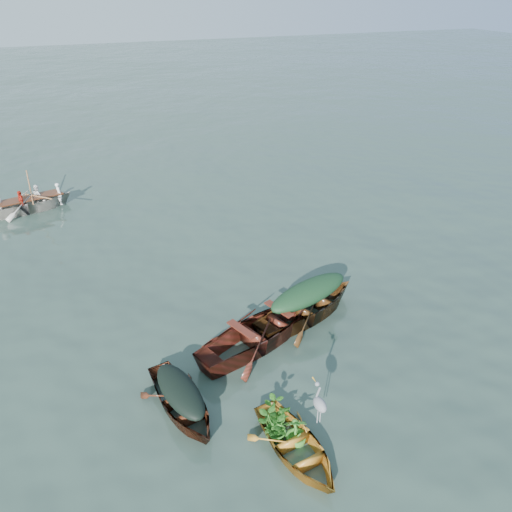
{
  "coord_description": "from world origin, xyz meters",
  "views": [
    {
      "loc": [
        -3.96,
        -9.57,
        8.1
      ],
      "look_at": [
        0.98,
        3.12,
        0.5
      ],
      "focal_mm": 35.0,
      "sensor_mm": 36.0,
      "label": 1
    }
  ],
  "objects_px": {
    "green_tarp_boat": "(307,318)",
    "dark_covered_boat": "(182,410)",
    "open_wooden_boat": "(261,344)",
    "yellow_dinghy": "(295,454)",
    "rowed_boat": "(33,211)",
    "heron": "(319,410)"
  },
  "relations": [
    {
      "from": "yellow_dinghy",
      "to": "rowed_boat",
      "type": "height_order",
      "value": "rowed_boat"
    },
    {
      "from": "yellow_dinghy",
      "to": "rowed_boat",
      "type": "distance_m",
      "value": 15.12
    },
    {
      "from": "green_tarp_boat",
      "to": "dark_covered_boat",
      "type": "bearing_deg",
      "value": 97.24
    },
    {
      "from": "heron",
      "to": "yellow_dinghy",
      "type": "bearing_deg",
      "value": -174.81
    },
    {
      "from": "open_wooden_boat",
      "to": "green_tarp_boat",
      "type": "bearing_deg",
      "value": -91.38
    },
    {
      "from": "green_tarp_boat",
      "to": "open_wooden_boat",
      "type": "bearing_deg",
      "value": 90.0
    },
    {
      "from": "open_wooden_boat",
      "to": "rowed_boat",
      "type": "relative_size",
      "value": 1.16
    },
    {
      "from": "dark_covered_boat",
      "to": "open_wooden_boat",
      "type": "relative_size",
      "value": 0.66
    },
    {
      "from": "rowed_boat",
      "to": "heron",
      "type": "bearing_deg",
      "value": -173.11
    },
    {
      "from": "green_tarp_boat",
      "to": "heron",
      "type": "relative_size",
      "value": 5.22
    },
    {
      "from": "green_tarp_boat",
      "to": "rowed_boat",
      "type": "height_order",
      "value": "green_tarp_boat"
    },
    {
      "from": "open_wooden_boat",
      "to": "heron",
      "type": "distance_m",
      "value": 3.33
    },
    {
      "from": "green_tarp_boat",
      "to": "open_wooden_boat",
      "type": "distance_m",
      "value": 1.7
    },
    {
      "from": "green_tarp_boat",
      "to": "heron",
      "type": "distance_m",
      "value": 4.23
    },
    {
      "from": "open_wooden_boat",
      "to": "rowed_boat",
      "type": "distance_m",
      "value": 12.24
    },
    {
      "from": "green_tarp_boat",
      "to": "heron",
      "type": "bearing_deg",
      "value": 136.61
    },
    {
      "from": "rowed_boat",
      "to": "heron",
      "type": "xyz_separation_m",
      "value": [
        5.33,
        -14.2,
        0.86
      ]
    },
    {
      "from": "dark_covered_boat",
      "to": "heron",
      "type": "distance_m",
      "value": 3.04
    },
    {
      "from": "dark_covered_boat",
      "to": "rowed_boat",
      "type": "distance_m",
      "value": 12.79
    },
    {
      "from": "yellow_dinghy",
      "to": "open_wooden_boat",
      "type": "relative_size",
      "value": 0.58
    },
    {
      "from": "heron",
      "to": "green_tarp_boat",
      "type": "bearing_deg",
      "value": 57.2
    },
    {
      "from": "green_tarp_boat",
      "to": "open_wooden_boat",
      "type": "height_order",
      "value": "open_wooden_boat"
    }
  ]
}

